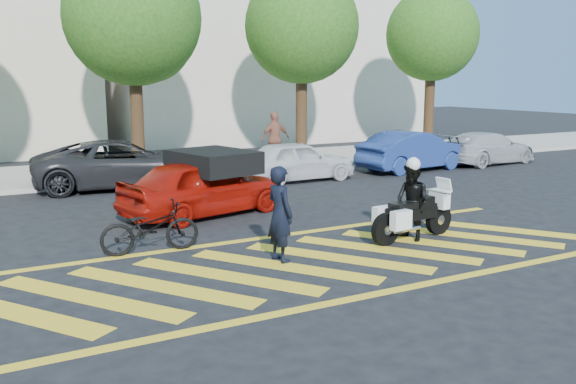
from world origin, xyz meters
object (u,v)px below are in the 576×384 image
red_convertible (204,187)px  parked_far_right (487,148)px  police_motorcycle (412,215)px  bicycle (150,228)px  officer_bike (280,214)px  officer_moto (412,202)px  parked_mid_left (123,164)px  parked_mid_right (297,161)px  parked_right (413,151)px

red_convertible → parked_far_right: size_ratio=0.97×
police_motorcycle → bicycle: bearing=155.5°
officer_bike → bicycle: bearing=43.2°
red_convertible → parked_far_right: 13.14m
officer_bike → officer_moto: 3.01m
police_motorcycle → parked_mid_left: size_ratio=0.42×
officer_moto → parked_mid_right: 7.59m
officer_bike → parked_far_right: bearing=-66.5°
bicycle → parked_right: bearing=-58.4°
officer_bike → officer_moto: size_ratio=1.10×
officer_moto → parked_far_right: size_ratio=0.37×
officer_moto → bicycle: bearing=-114.5°
parked_far_right → parked_mid_left: bearing=78.9°
police_motorcycle → parked_right: (6.18, 7.45, 0.18)m
parked_far_right → bicycle: bearing=106.5°
bicycle → police_motorcycle: 5.18m
red_convertible → parked_far_right: red_convertible is taller
officer_bike → parked_mid_right: (4.47, 7.47, -0.22)m
bicycle → parked_far_right: parked_far_right is taller
red_convertible → parked_right: parked_right is taller
police_motorcycle → parked_far_right: (9.80, 7.45, 0.09)m
parked_far_right → officer_bike: bearing=115.0°
officer_moto → parked_mid_right: bearing=162.2°
parked_mid_right → parked_far_right: (8.34, 0.00, -0.03)m
officer_moto → officer_bike: bearing=-96.2°
parked_right → parked_far_right: parked_right is taller
officer_bike → bicycle: (-1.91, 1.61, -0.38)m
officer_bike → red_convertible: 4.14m
red_convertible → parked_right: bearing=-83.5°
bicycle → parked_far_right: 15.85m
officer_bike → officer_moto: bearing=-96.2°
parked_right → red_convertible: bearing=104.3°
officer_moto → parked_right: size_ratio=0.37×
bicycle → police_motorcycle: size_ratio=0.85×
officer_moto → parked_mid_left: officer_moto is taller
officer_bike → officer_moto: (3.01, 0.03, -0.08)m
police_motorcycle → officer_moto: (-0.01, 0.00, 0.26)m
parked_right → police_motorcycle: bearing=134.4°
bicycle → red_convertible: 3.24m
officer_bike → parked_mid_left: (-0.70, 8.87, -0.15)m
officer_bike → officer_moto: officer_bike is taller
parked_far_right → parked_mid_right: bearing=84.8°
police_motorcycle → parked_far_right: 12.31m
officer_moto → parked_far_right: 12.32m
red_convertible → parked_far_right: (12.71, 3.34, -0.08)m
bicycle → parked_right: size_ratio=0.43×
bicycle → red_convertible: bearing=-34.8°
parked_right → parked_mid_left: bearing=76.1°
bicycle → police_motorcycle: (4.93, -1.59, 0.04)m
bicycle → parked_far_right: (14.73, 5.86, 0.13)m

